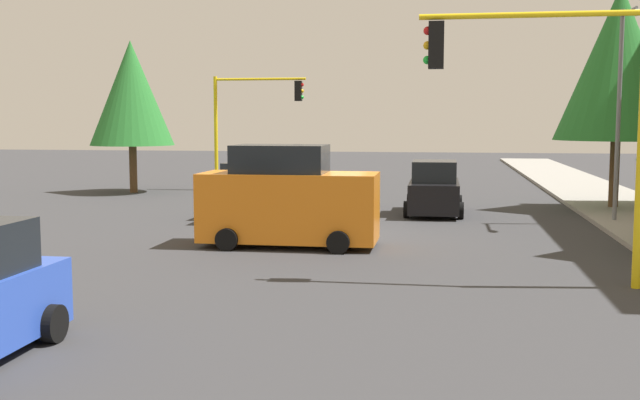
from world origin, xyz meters
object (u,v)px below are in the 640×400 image
(delivery_van_orange, at_px, (288,200))
(car_black, at_px, (434,190))
(street_lamp_curbside, at_px, (622,92))
(tree_opposite_side, at_px, (131,93))
(car_silver, at_px, (247,193))
(traffic_signal_far_right, at_px, (252,110))
(tree_roadside_mid, at_px, (619,63))
(traffic_signal_near_left, at_px, (552,90))

(delivery_van_orange, bearing_deg, car_black, 153.53)
(street_lamp_curbside, bearing_deg, tree_opposite_side, -112.55)
(tree_opposite_side, height_order, car_silver, tree_opposite_side)
(street_lamp_curbside, height_order, delivery_van_orange, street_lamp_curbside)
(traffic_signal_far_right, height_order, tree_roadside_mid, tree_roadside_mid)
(traffic_signal_far_right, bearing_deg, car_black, 47.38)
(tree_roadside_mid, distance_m, car_black, 8.50)
(tree_opposite_side, height_order, car_black, tree_opposite_side)
(traffic_signal_far_right, bearing_deg, tree_roadside_mid, 69.06)
(delivery_van_orange, distance_m, car_black, 8.70)
(traffic_signal_near_left, height_order, tree_opposite_side, tree_opposite_side)
(street_lamp_curbside, distance_m, car_black, 7.21)
(street_lamp_curbside, bearing_deg, car_silver, -89.97)
(tree_roadside_mid, bearing_deg, car_black, -71.77)
(traffic_signal_far_right, distance_m, street_lamp_curbside, 18.15)
(delivery_van_orange, xyz_separation_m, car_black, (-7.78, 3.87, -0.38))
(traffic_signal_far_right, relative_size, delivery_van_orange, 1.16)
(street_lamp_curbside, xyz_separation_m, tree_roadside_mid, (-4.39, 0.80, 1.22))
(street_lamp_curbside, height_order, tree_roadside_mid, tree_roadside_mid)
(tree_opposite_side, xyz_separation_m, car_black, (6.22, 14.25, -3.80))
(car_silver, bearing_deg, traffic_signal_far_right, -166.72)
(traffic_signal_near_left, bearing_deg, tree_opposite_side, -137.14)
(car_black, bearing_deg, delivery_van_orange, -26.47)
(traffic_signal_near_left, distance_m, traffic_signal_far_right, 23.01)
(traffic_signal_near_left, distance_m, tree_roadside_mid, 14.72)
(tree_opposite_side, relative_size, delivery_van_orange, 1.49)
(delivery_van_orange, bearing_deg, tree_roadside_mid, 133.28)
(tree_opposite_side, height_order, delivery_van_orange, tree_opposite_side)
(traffic_signal_far_right, distance_m, tree_opposite_side, 5.73)
(street_lamp_curbside, xyz_separation_m, car_black, (-2.17, -5.95, -3.45))
(traffic_signal_far_right, xyz_separation_m, delivery_van_orange, (16.00, 5.06, -2.66))
(delivery_van_orange, height_order, car_silver, delivery_van_orange)
(traffic_signal_near_left, bearing_deg, street_lamp_curbside, 160.01)
(tree_roadside_mid, distance_m, tree_opposite_side, 21.40)
(tree_roadside_mid, bearing_deg, car_silver, -71.61)
(traffic_signal_near_left, height_order, traffic_signal_far_right, traffic_signal_near_left)
(traffic_signal_near_left, bearing_deg, tree_roadside_mid, 162.94)
(traffic_signal_far_right, relative_size, tree_roadside_mid, 0.66)
(tree_roadside_mid, xyz_separation_m, car_black, (2.22, -6.75, -4.67))
(traffic_signal_near_left, distance_m, delivery_van_orange, 7.98)
(traffic_signal_far_right, distance_m, delivery_van_orange, 16.99)
(delivery_van_orange, bearing_deg, traffic_signal_near_left, 57.69)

